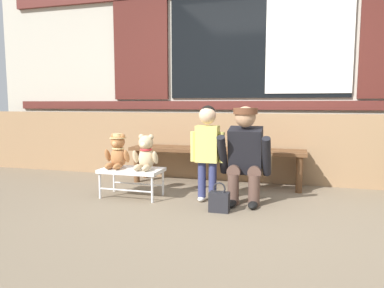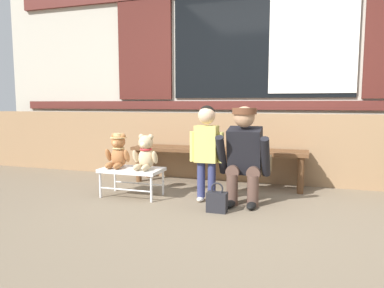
{
  "view_description": "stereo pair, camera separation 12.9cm",
  "coord_description": "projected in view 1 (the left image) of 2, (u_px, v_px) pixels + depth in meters",
  "views": [
    {
      "loc": [
        0.52,
        -3.09,
        0.98
      ],
      "look_at": [
        -0.52,
        0.5,
        0.55
      ],
      "focal_mm": 33.41,
      "sensor_mm": 36.0,
      "label": 1
    },
    {
      "loc": [
        0.65,
        -3.06,
        0.98
      ],
      "look_at": [
        -0.52,
        0.5,
        0.55
      ],
      "focal_mm": 33.41,
      "sensor_mm": 36.0,
      "label": 2
    }
  ],
  "objects": [
    {
      "name": "wooden_bench_long",
      "position": [
        215.0,
        154.0,
        4.29
      ],
      "size": [
        2.1,
        0.4,
        0.44
      ],
      "color": "brown",
      "rests_on": "ground"
    },
    {
      "name": "teddy_bear_plain",
      "position": [
        146.0,
        154.0,
        3.66
      ],
      "size": [
        0.28,
        0.26,
        0.36
      ],
      "color": "#CCB289",
      "rests_on": "small_display_bench"
    },
    {
      "name": "ground_plane",
      "position": [
        232.0,
        213.0,
        3.21
      ],
      "size": [
        60.0,
        60.0,
        0.0
      ],
      "primitive_type": "plane",
      "color": "#756651"
    },
    {
      "name": "child_standing",
      "position": [
        207.0,
        143.0,
        3.52
      ],
      "size": [
        0.35,
        0.18,
        0.96
      ],
      "color": "navy",
      "rests_on": "ground"
    },
    {
      "name": "teddy_bear_with_hat",
      "position": [
        118.0,
        152.0,
        3.75
      ],
      "size": [
        0.28,
        0.27,
        0.36
      ],
      "color": "#A86B3D",
      "rests_on": "small_display_bench"
    },
    {
      "name": "shop_facade",
      "position": [
        258.0,
        45.0,
        4.86
      ],
      "size": [
        8.26,
        0.26,
        3.53
      ],
      "color": "#B7B2A3",
      "rests_on": "ground"
    },
    {
      "name": "adult_crouching",
      "position": [
        246.0,
        155.0,
        3.48
      ],
      "size": [
        0.5,
        0.49,
        0.95
      ],
      "color": "brown",
      "rests_on": "ground"
    },
    {
      "name": "small_display_bench",
      "position": [
        132.0,
        172.0,
        3.73
      ],
      "size": [
        0.64,
        0.36,
        0.3
      ],
      "color": "silver",
      "rests_on": "ground"
    },
    {
      "name": "handbag_on_ground",
      "position": [
        219.0,
        201.0,
        3.23
      ],
      "size": [
        0.18,
        0.11,
        0.27
      ],
      "color": "#232328",
      "rests_on": "ground"
    },
    {
      "name": "brick_low_wall",
      "position": [
        251.0,
        147.0,
        4.52
      ],
      "size": [
        8.1,
        0.25,
        0.85
      ],
      "primitive_type": "cube",
      "color": "#997551",
      "rests_on": "ground"
    }
  ]
}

